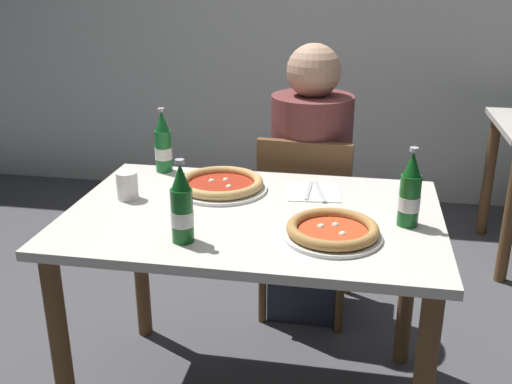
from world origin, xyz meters
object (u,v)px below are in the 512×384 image
object	(u,v)px
dining_table_main	(253,244)
beer_bottle_center	(163,145)
diner_seated	(310,191)
napkin_with_cutlery	(314,192)
pizza_marinara_far	(221,184)
paper_cup	(127,186)
pizza_margherita_near	(332,231)
chair_behind_table	(307,217)
beer_bottle_left	(410,193)
beer_bottle_right	(182,208)

from	to	relation	value
dining_table_main	beer_bottle_center	xyz separation A→B (m)	(-0.41, 0.34, 0.22)
diner_seated	napkin_with_cutlery	bearing A→B (deg)	-83.12
diner_seated	pizza_marinara_far	world-z (taller)	diner_seated
dining_table_main	paper_cup	size ratio (longest dim) A/B	12.63
diner_seated	pizza_margherita_near	distance (m)	0.84
chair_behind_table	pizza_marinara_far	size ratio (longest dim) A/B	2.59
chair_behind_table	beer_bottle_left	distance (m)	0.81
chair_behind_table	pizza_marinara_far	bearing A→B (deg)	61.84
pizza_margherita_near	dining_table_main	bearing A→B (deg)	150.66
chair_behind_table	napkin_with_cutlery	xyz separation A→B (m)	(0.06, -0.40, 0.27)
napkin_with_cutlery	paper_cup	bearing A→B (deg)	-164.90
beer_bottle_left	napkin_with_cutlery	world-z (taller)	beer_bottle_left
chair_behind_table	beer_bottle_left	size ratio (longest dim) A/B	3.44
chair_behind_table	pizza_marinara_far	world-z (taller)	chair_behind_table
diner_seated	napkin_with_cutlery	size ratio (longest dim) A/B	6.18
dining_table_main	diner_seated	size ratio (longest dim) A/B	0.99
beer_bottle_left	beer_bottle_center	world-z (taller)	same
chair_behind_table	beer_bottle_center	size ratio (longest dim) A/B	3.44
dining_table_main	chair_behind_table	xyz separation A→B (m)	(0.12, 0.61, -0.15)
diner_seated	beer_bottle_center	size ratio (longest dim) A/B	4.89
pizza_margherita_near	pizza_marinara_far	distance (m)	0.53
pizza_margherita_near	paper_cup	xyz separation A→B (m)	(-0.70, 0.19, 0.03)
beer_bottle_left	napkin_with_cutlery	distance (m)	0.39
napkin_with_cutlery	diner_seated	bearing A→B (deg)	96.88
pizza_marinara_far	beer_bottle_right	bearing A→B (deg)	-91.26
beer_bottle_center	paper_cup	bearing A→B (deg)	-95.28
beer_bottle_right	napkin_with_cutlery	bearing A→B (deg)	53.43
pizza_marinara_far	beer_bottle_right	world-z (taller)	beer_bottle_right
chair_behind_table	pizza_margherita_near	distance (m)	0.82
diner_seated	beer_bottle_center	xyz separation A→B (m)	(-0.54, -0.32, 0.27)
pizza_margherita_near	napkin_with_cutlery	distance (m)	0.36
beer_bottle_left	beer_bottle_center	bearing A→B (deg)	158.19
beer_bottle_center	napkin_with_cutlery	distance (m)	0.62
dining_table_main	pizza_marinara_far	size ratio (longest dim) A/B	3.66
paper_cup	beer_bottle_right	bearing A→B (deg)	-45.64
paper_cup	dining_table_main	bearing A→B (deg)	-5.08
chair_behind_table	napkin_with_cutlery	world-z (taller)	chair_behind_table
chair_behind_table	beer_bottle_right	world-z (taller)	beer_bottle_right
pizza_marinara_far	beer_bottle_left	size ratio (longest dim) A/B	1.33
pizza_marinara_far	beer_bottle_left	xyz separation A→B (m)	(0.63, -0.19, 0.08)
paper_cup	chair_behind_table	bearing A→B (deg)	45.49
pizza_marinara_far	napkin_with_cutlery	distance (m)	0.33
beer_bottle_right	paper_cup	distance (m)	0.41
beer_bottle_right	pizza_marinara_far	bearing A→B (deg)	88.74
chair_behind_table	paper_cup	xyz separation A→B (m)	(-0.56, -0.57, 0.32)
beer_bottle_center	pizza_margherita_near	bearing A→B (deg)	-35.94
chair_behind_table	pizza_margherita_near	size ratio (longest dim) A/B	2.91
pizza_marinara_far	paper_cup	size ratio (longest dim) A/B	3.46
pizza_margherita_near	paper_cup	world-z (taller)	paper_cup
chair_behind_table	napkin_with_cutlery	distance (m)	0.49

